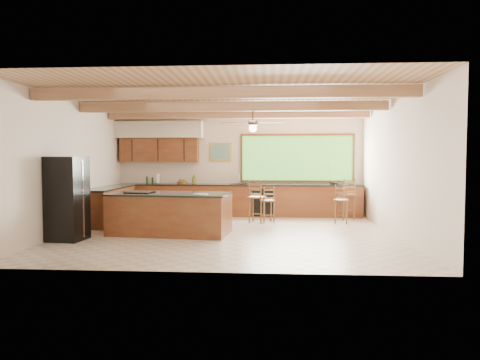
{
  "coord_description": "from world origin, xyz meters",
  "views": [
    {
      "loc": [
        0.85,
        -9.39,
        1.68
      ],
      "look_at": [
        0.18,
        0.8,
        1.15
      ],
      "focal_mm": 32.0,
      "sensor_mm": 36.0,
      "label": 1
    }
  ],
  "objects": [
    {
      "name": "bar_stool_b",
      "position": [
        0.57,
        1.54,
        0.65
      ],
      "size": [
        0.48,
        0.48,
        1.1
      ],
      "rotation": [
        0.0,
        0.0,
        -0.27
      ],
      "color": "brown",
      "rests_on": "ground"
    },
    {
      "name": "bar_stool_c",
      "position": [
        2.99,
        2.36,
        0.67
      ],
      "size": [
        0.51,
        0.51,
        1.12
      ],
      "rotation": [
        0.0,
        0.0,
        0.31
      ],
      "color": "brown",
      "rests_on": "ground"
    },
    {
      "name": "ground",
      "position": [
        0.0,
        0.0,
        0.0
      ],
      "size": [
        7.2,
        7.2,
        0.0
      ],
      "primitive_type": "plane",
      "color": "beige",
      "rests_on": "ground"
    },
    {
      "name": "refrigerator",
      "position": [
        -3.22,
        -1.0,
        0.85
      ],
      "size": [
        0.73,
        0.71,
        1.7
      ],
      "rotation": [
        0.0,
        0.0,
        -0.1
      ],
      "color": "black",
      "rests_on": "ground"
    },
    {
      "name": "island",
      "position": [
        -1.3,
        -0.14,
        0.45
      ],
      "size": [
        2.71,
        1.49,
        0.92
      ],
      "rotation": [
        0.0,
        0.0,
        -0.1
      ],
      "color": "brown",
      "rests_on": "ground"
    },
    {
      "name": "bar_stool_a",
      "position": [
        0.84,
        1.55,
        0.56
      ],
      "size": [
        0.42,
        0.42,
        0.95
      ],
      "rotation": [
        0.0,
        0.0,
        0.28
      ],
      "color": "brown",
      "rests_on": "ground"
    },
    {
      "name": "counter_run",
      "position": [
        -0.82,
        2.52,
        0.46
      ],
      "size": [
        7.12,
        3.1,
        1.22
      ],
      "color": "brown",
      "rests_on": "ground"
    },
    {
      "name": "room_shell",
      "position": [
        -0.17,
        0.65,
        2.21
      ],
      "size": [
        7.27,
        6.54,
        3.02
      ],
      "color": "beige",
      "rests_on": "ground"
    },
    {
      "name": "bar_stool_d",
      "position": [
        2.72,
        1.55,
        0.59
      ],
      "size": [
        0.41,
        0.41,
        0.99
      ],
      "rotation": [
        0.0,
        0.0,
        -0.17
      ],
      "color": "brown",
      "rests_on": "ground"
    }
  ]
}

